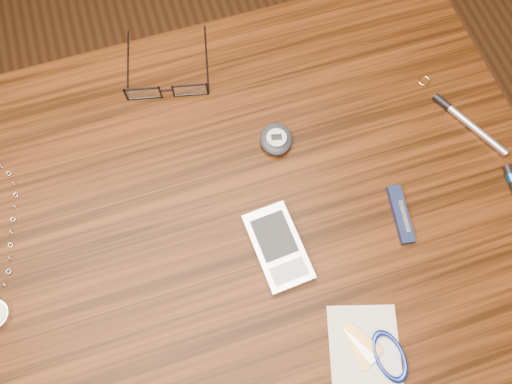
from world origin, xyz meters
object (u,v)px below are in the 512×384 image
desk (222,238)px  eyeglasses (167,88)px  silver_pen (464,120)px  pedometer (276,139)px  pocket_knife (401,214)px  pda_phone (278,247)px  notepad_keys (377,351)px

desk → eyeglasses: 0.26m
silver_pen → pedometer: bearing=169.5°
eyeglasses → pedometer: 0.20m
pedometer → pocket_knife: (0.14, -0.17, -0.00)m
eyeglasses → silver_pen: (0.43, -0.19, -0.01)m
pedometer → silver_pen: pedometer is taller
pocket_knife → pedometer: bearing=128.6°
desk → pda_phone: (0.07, -0.07, 0.11)m
eyeglasses → notepad_keys: 0.50m
eyeglasses → pedometer: size_ratio=2.45×
notepad_keys → silver_pen: (0.26, 0.28, 0.00)m
desk → silver_pen: silver_pen is taller
notepad_keys → silver_pen: 0.39m
pedometer → notepad_keys: bearing=-84.9°
pocket_knife → silver_pen: bearing=36.0°
notepad_keys → pocket_knife: pocket_knife is taller
pda_phone → pedometer: bearing=72.5°
desk → silver_pen: bearing=5.3°
pda_phone → pocket_knife: (0.19, -0.01, -0.00)m
desk → eyeglasses: (-0.02, 0.23, 0.12)m
eyeglasses → notepad_keys: size_ratio=1.29×
pedometer → notepad_keys: 0.34m
pda_phone → pedometer: (0.05, 0.16, 0.00)m
eyeglasses → pocket_knife: 0.41m
desk → eyeglasses: size_ratio=6.16×
silver_pen → eyeglasses: bearing=156.0°
silver_pen → desk: bearing=-174.7°
eyeglasses → silver_pen: eyeglasses is taller
desk → notepad_keys: bearing=-58.2°
eyeglasses → notepad_keys: eyeglasses is taller
desk → pda_phone: pda_phone is taller
desk → notepad_keys: (0.15, -0.24, 0.11)m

